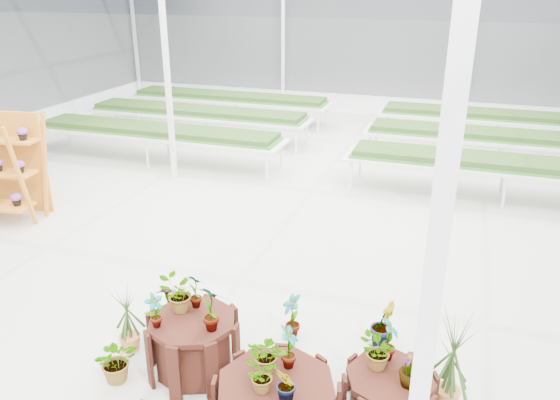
% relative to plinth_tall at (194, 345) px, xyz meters
% --- Properties ---
extents(ground_plane, '(24.00, 24.00, 0.00)m').
position_rel_plinth_tall_xyz_m(ground_plane, '(-0.46, 1.79, -0.35)').
color(ground_plane, gray).
rests_on(ground_plane, ground).
extents(greenhouse_shell, '(18.00, 24.00, 4.50)m').
position_rel_plinth_tall_xyz_m(greenhouse_shell, '(-0.46, 1.79, 1.90)').
color(greenhouse_shell, white).
rests_on(greenhouse_shell, ground).
extents(steel_frame, '(18.00, 24.00, 4.50)m').
position_rel_plinth_tall_xyz_m(steel_frame, '(-0.46, 1.79, 1.90)').
color(steel_frame, silver).
rests_on(steel_frame, ground).
extents(nursery_benches, '(16.00, 7.00, 0.84)m').
position_rel_plinth_tall_xyz_m(nursery_benches, '(-0.46, 8.99, 0.07)').
color(nursery_benches, silver).
rests_on(nursery_benches, ground).
extents(plinth_tall, '(1.10, 1.10, 0.70)m').
position_rel_plinth_tall_xyz_m(plinth_tall, '(0.00, 0.00, 0.00)').
color(plinth_tall, '#34140D').
rests_on(plinth_tall, ground).
extents(plinth_low, '(1.23, 1.23, 0.43)m').
position_rel_plinth_tall_xyz_m(plinth_low, '(2.20, 0.10, -0.14)').
color(plinth_low, '#34140D').
rests_on(plinth_low, ground).
extents(nursery_plants, '(4.64, 3.25, 1.27)m').
position_rel_plinth_tall_xyz_m(nursery_plants, '(0.79, 0.04, 0.15)').
color(nursery_plants, '#263E17').
rests_on(nursery_plants, ground).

